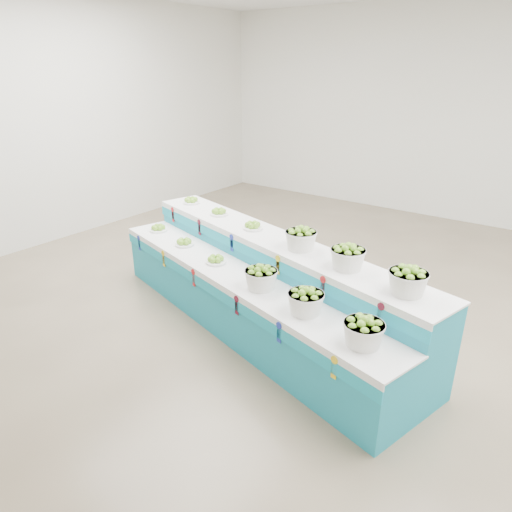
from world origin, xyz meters
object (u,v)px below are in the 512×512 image
basket_upper_right (408,280)px  plate_upper_mid (219,211)px  display_stand (256,285)px  basket_lower_left (261,277)px

basket_upper_right → plate_upper_mid: bearing=164.8°
display_stand → plate_upper_mid: plate_upper_mid is taller
basket_lower_left → plate_upper_mid: 1.67m
display_stand → plate_upper_mid: bearing=166.5°
basket_lower_left → plate_upper_mid: size_ratio=1.40×
display_stand → basket_lower_left: (0.34, -0.38, 0.33)m
display_stand → basket_upper_right: bearing=8.8°
plate_upper_mid → display_stand: bearing=-28.7°
plate_upper_mid → basket_upper_right: size_ratio=0.72×
display_stand → plate_upper_mid: 1.29m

